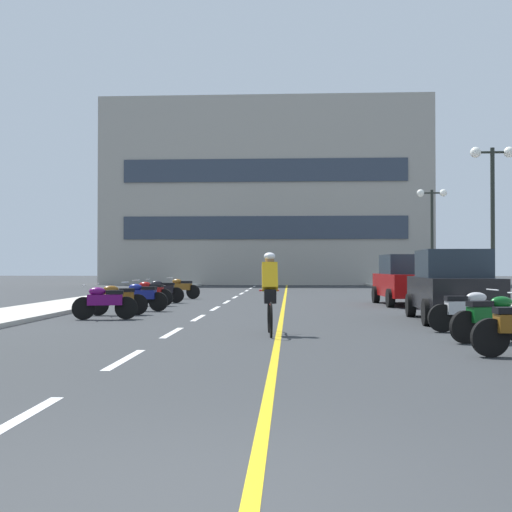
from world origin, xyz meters
TOP-DOWN VIEW (x-y plane):
  - ground_plane at (0.00, 21.00)m, footprint 140.00×140.00m
  - curb_left at (-7.20, 24.00)m, footprint 2.40×72.00m
  - curb_right at (7.20, 24.00)m, footprint 2.40×72.00m
  - lane_dash_0 at (-2.00, 2.00)m, footprint 0.14×2.20m
  - lane_dash_1 at (-2.00, 6.00)m, footprint 0.14×2.20m
  - lane_dash_2 at (-2.00, 10.00)m, footprint 0.14×2.20m
  - lane_dash_3 at (-2.00, 14.00)m, footprint 0.14×2.20m
  - lane_dash_4 at (-2.00, 18.00)m, footprint 0.14×2.20m
  - lane_dash_5 at (-2.00, 22.00)m, footprint 0.14×2.20m
  - lane_dash_6 at (-2.00, 26.00)m, footprint 0.14×2.20m
  - lane_dash_7 at (-2.00, 30.00)m, footprint 0.14×2.20m
  - lane_dash_8 at (-2.00, 34.00)m, footprint 0.14×2.20m
  - lane_dash_9 at (-2.00, 38.00)m, footprint 0.14×2.20m
  - lane_dash_10 at (-2.00, 42.00)m, footprint 0.14×2.20m
  - lane_dash_11 at (-2.00, 46.00)m, footprint 0.14×2.20m
  - centre_line_yellow at (0.25, 24.00)m, footprint 0.12×66.00m
  - office_building at (-1.41, 48.32)m, footprint 25.01×6.76m
  - street_lamp_mid at (7.22, 18.50)m, footprint 1.46×0.36m
  - street_lamp_far at (7.39, 28.74)m, footprint 1.46×0.36m
  - parked_car_near at (4.62, 13.30)m, footprint 2.05×4.26m
  - parked_car_mid at (4.67, 20.31)m, footprint 2.08×4.28m
  - motorcycle_3 at (4.20, 8.50)m, footprint 1.65×0.75m
  - motorcycle_4 at (4.27, 10.47)m, footprint 1.70×0.60m
  - motorcycle_5 at (-4.39, 13.32)m, footprint 1.69×0.62m
  - motorcycle_6 at (-4.45, 14.86)m, footprint 1.67×0.69m
  - motorcycle_7 at (-4.16, 16.60)m, footprint 1.70×0.60m
  - motorcycle_8 at (-4.47, 19.33)m, footprint 1.68×0.64m
  - motorcycle_9 at (-4.42, 21.21)m, footprint 1.70×0.60m
  - motorcycle_10 at (-4.21, 24.49)m, footprint 1.67×0.69m
  - cyclist_rider at (0.07, 9.74)m, footprint 0.42×1.77m

SIDE VIEW (x-z plane):
  - ground_plane at x=0.00m, z-range 0.00..0.00m
  - lane_dash_0 at x=-2.00m, z-range 0.00..0.01m
  - lane_dash_1 at x=-2.00m, z-range 0.00..0.01m
  - lane_dash_2 at x=-2.00m, z-range 0.00..0.01m
  - lane_dash_3 at x=-2.00m, z-range 0.00..0.01m
  - lane_dash_4 at x=-2.00m, z-range 0.00..0.01m
  - lane_dash_5 at x=-2.00m, z-range 0.00..0.01m
  - lane_dash_6 at x=-2.00m, z-range 0.00..0.01m
  - lane_dash_7 at x=-2.00m, z-range 0.00..0.01m
  - lane_dash_8 at x=-2.00m, z-range 0.00..0.01m
  - lane_dash_9 at x=-2.00m, z-range 0.00..0.01m
  - lane_dash_10 at x=-2.00m, z-range 0.00..0.01m
  - lane_dash_11 at x=-2.00m, z-range 0.00..0.01m
  - centre_line_yellow at x=0.25m, z-range 0.00..0.01m
  - curb_left at x=-7.20m, z-range 0.00..0.12m
  - curb_right at x=7.20m, z-range 0.00..0.12m
  - motorcycle_3 at x=4.20m, z-range 0.01..0.93m
  - motorcycle_4 at x=4.27m, z-range 0.01..0.93m
  - motorcycle_5 at x=-4.39m, z-range 0.01..0.93m
  - motorcycle_6 at x=-4.45m, z-range 0.01..0.93m
  - motorcycle_7 at x=-4.16m, z-range 0.01..0.93m
  - motorcycle_8 at x=-4.47m, z-range 0.01..0.93m
  - motorcycle_9 at x=-4.42m, z-range 0.01..0.93m
  - motorcycle_10 at x=-4.21m, z-range 0.01..0.93m
  - cyclist_rider at x=0.07m, z-range 0.03..1.74m
  - parked_car_near at x=4.62m, z-range 0.01..1.83m
  - parked_car_mid at x=4.67m, z-range 0.01..1.83m
  - street_lamp_far at x=7.39m, z-range 1.29..6.32m
  - street_lamp_mid at x=7.22m, z-range 1.32..6.58m
  - office_building at x=-1.41m, z-range 0.00..14.15m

